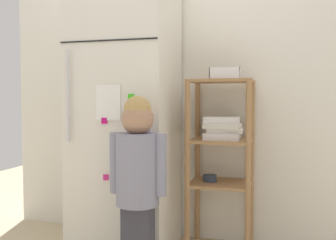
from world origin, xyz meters
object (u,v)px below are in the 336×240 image
(child_standing, at_px, (138,169))
(fruit_bin, at_px, (227,74))
(pantry_shelf_unit, at_px, (221,143))
(refrigerator, at_px, (126,116))

(child_standing, distance_m, fruit_bin, 0.86)
(child_standing, relative_size, fruit_bin, 5.27)
(child_standing, bearing_deg, pantry_shelf_unit, 53.53)
(child_standing, bearing_deg, fruit_bin, 50.17)
(child_standing, xyz_separation_m, fruit_bin, (0.43, 0.51, 0.55))
(pantry_shelf_unit, bearing_deg, child_standing, -126.47)
(refrigerator, relative_size, fruit_bin, 9.16)
(refrigerator, xyz_separation_m, fruit_bin, (0.67, 0.08, 0.28))
(refrigerator, xyz_separation_m, pantry_shelf_unit, (0.64, 0.10, -0.17))
(refrigerator, distance_m, fruit_bin, 0.73)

